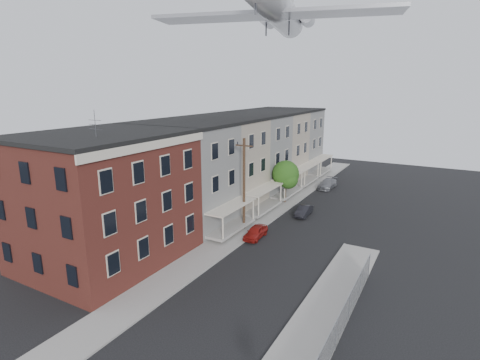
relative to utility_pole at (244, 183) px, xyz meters
The scene contains 17 objects.
sidewalk_left 7.57m from the utility_pole, 89.05° to the left, with size 3.00×62.00×0.12m, color gray.
sidewalk_right 16.99m from the utility_pole, 47.23° to the right, with size 3.00×26.00×0.12m, color gray.
curb_left 7.72m from the utility_pole, 75.52° to the left, with size 0.15×62.00×0.14m, color gray.
curb_right 16.07m from the utility_pole, 51.19° to the right, with size 0.15×26.00×0.14m, color gray.
corner_building 12.73m from the utility_pole, 120.17° to the right, with size 10.31×12.30×12.15m.
row_house_a 6.55m from the utility_pole, 166.73° to the right, with size 11.98×7.00×10.30m.
row_house_b 8.42m from the utility_pole, 139.15° to the left, with size 11.98×7.00×10.30m.
row_house_c 14.03m from the utility_pole, 116.97° to the left, with size 11.98×7.00×10.30m.
row_house_d 20.52m from the utility_pole, 108.07° to the left, with size 11.98×7.00×10.30m.
row_house_e 27.26m from the utility_pole, 103.50° to the left, with size 11.98×7.00×10.30m.
chainlink_fence 18.47m from the utility_pole, 45.90° to the right, with size 0.06×18.06×1.90m.
utility_pole is the anchor object (origin of this frame).
street_tree 10.00m from the utility_pole, 88.11° to the left, with size 3.22×3.20×5.20m.
car_near 4.78m from the utility_pole, 35.01° to the right, with size 1.34×3.33×1.14m, color maroon.
car_mid 8.70m from the utility_pole, 60.28° to the left, with size 1.17×3.36×1.11m, color black.
car_far 19.72m from the utility_pole, 81.81° to the left, with size 1.76×4.34×1.26m, color slate.
airplane 17.96m from the utility_pole, 89.15° to the left, with size 23.84×27.26×7.86m.
Camera 1 is at (10.93, -12.42, 13.63)m, focal length 28.00 mm.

